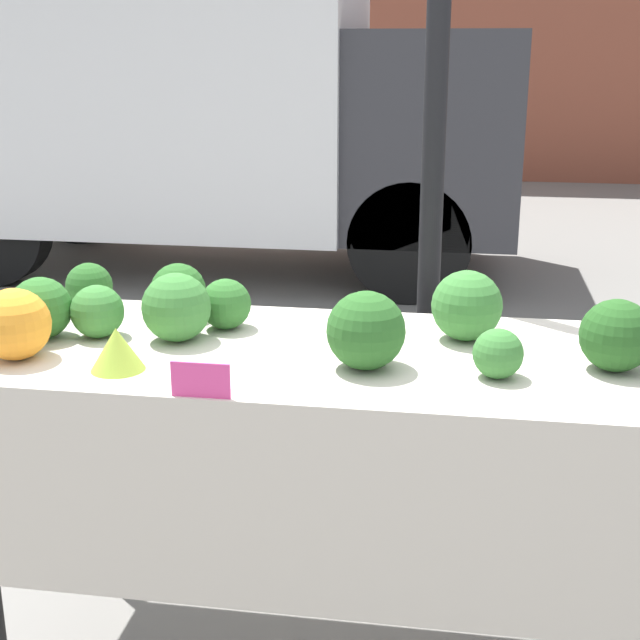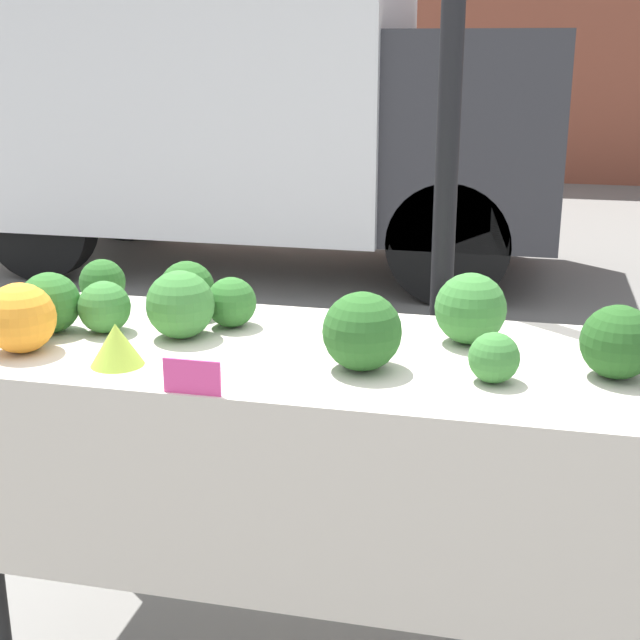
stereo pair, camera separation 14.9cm
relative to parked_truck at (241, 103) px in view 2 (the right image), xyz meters
The scene contains 16 objects.
tent_pole 4.23m from the parked_truck, 63.68° to the right, with size 0.07×0.07×2.23m.
parked_truck is the anchor object (origin of this frame).
market_table 4.76m from the parked_truck, 69.92° to the right, with size 1.72×0.73×0.90m.
orange_cauliflower 4.66m from the parked_truck, 78.84° to the right, with size 0.18×0.18×0.18m.
romanesco_head 4.76m from the parked_truck, 75.68° to the right, with size 0.13×0.13×0.10m.
broccoli_head_0 4.69m from the parked_truck, 64.86° to the right, with size 0.18×0.18×0.18m.
broccoli_head_1 4.34m from the parked_truck, 74.09° to the right, with size 0.16×0.16×0.16m.
broccoli_head_2 4.23m from the parked_truck, 77.64° to the right, with size 0.14×0.14×0.14m.
broccoli_head_3 4.50m from the parked_truck, 78.58° to the right, with size 0.16×0.16×0.16m.
broccoli_head_4 4.55m from the parked_truck, 74.06° to the right, with size 0.18×0.18×0.18m.
broccoli_head_5 4.83m from the parked_truck, 68.69° to the right, with size 0.19×0.19×0.19m.
broccoli_head_6 5.00m from the parked_truck, 62.11° to the right, with size 0.17×0.17×0.17m.
broccoli_head_7 4.50m from the parked_truck, 76.72° to the right, with size 0.14×0.14×0.14m.
broccoli_head_8 4.97m from the parked_truck, 65.43° to the right, with size 0.12×0.12×0.12m.
broccoli_head_9 4.46m from the parked_truck, 72.42° to the right, with size 0.14×0.14×0.14m.
price_sign 4.95m from the parked_truck, 73.32° to the right, with size 0.13×0.01×0.08m.
Camera 2 is at (0.48, -2.07, 1.64)m, focal length 50.00 mm.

